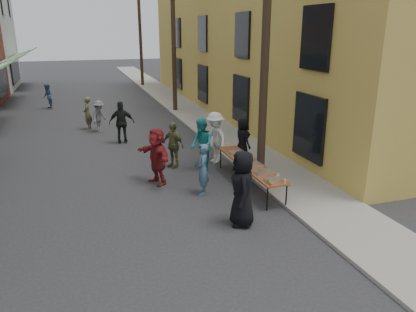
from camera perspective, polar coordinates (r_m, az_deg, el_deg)
ground at (r=9.94m, az=-8.27°, el=-11.50°), size 120.00×120.00×0.00m
sidewalk at (r=24.90m, az=-3.04°, el=6.51°), size 2.20×60.00×0.10m
building_ochre at (r=25.80m, az=11.24°, el=17.66°), size 10.00×28.00×10.00m
utility_pole_near at (r=12.91m, az=8.12°, el=16.06°), size 0.26×0.26×9.00m
utility_pole_mid at (r=24.27m, az=-4.89°, el=16.76°), size 0.26×0.26×9.00m
utility_pole_far at (r=36.05m, az=-9.53°, el=16.82°), size 0.26×0.26×9.00m
serving_table at (r=12.79m, az=5.88°, el=-1.17°), size 0.70×4.00×0.75m
catering_tray_sausage at (r=11.37m, az=9.24°, el=-3.32°), size 0.50×0.33×0.08m
catering_tray_foil_b at (r=11.91m, az=7.83°, el=-2.28°), size 0.50×0.33×0.08m
catering_tray_buns at (r=12.51m, az=6.44°, el=-1.25°), size 0.50×0.33×0.08m
catering_tray_foil_d at (r=13.12m, az=5.19°, el=-0.32°), size 0.50×0.33×0.08m
catering_tray_buns_end at (r=13.73m, az=4.04°, el=0.53°), size 0.50×0.33×0.08m
condiment_jar_a at (r=11.03m, az=8.93°, el=-3.98°), size 0.07×0.07×0.08m
condiment_jar_b at (r=11.11m, az=8.70°, el=-3.80°), size 0.07×0.07×0.08m
condiment_jar_c at (r=11.19m, az=8.47°, el=-3.63°), size 0.07×0.07×0.08m
cup_stack at (r=11.25m, az=10.73°, el=-3.53°), size 0.08×0.08×0.12m
guest_front_a at (r=10.17m, az=4.86°, el=-4.59°), size 0.85×1.08×1.95m
guest_front_b at (r=12.08m, az=-0.76°, el=-1.89°), size 0.53×0.65×1.56m
guest_front_c at (r=14.09m, az=-0.93°, el=1.59°), size 0.77×0.95×1.85m
guest_front_d at (r=14.93m, az=1.03°, el=2.60°), size 0.96×1.35×1.90m
guest_front_e at (r=14.52m, az=-4.94°, el=1.59°), size 0.87×1.03×1.65m
guest_queue_back at (r=12.97m, az=-7.21°, el=-0.01°), size 1.08×1.78×1.83m
server at (r=14.97m, az=4.90°, el=2.38°), size 0.59×0.83×1.60m
passerby_left at (r=20.22m, az=-15.05°, el=5.41°), size 1.02×1.13×1.52m
passerby_mid at (r=17.92m, az=-12.03°, el=4.63°), size 1.13×0.61×1.83m
passerby_right at (r=20.89m, az=-16.58°, el=5.78°), size 0.52×0.66×1.61m
passerby_far at (r=27.14m, az=-21.62°, el=7.79°), size 0.66×0.81×1.55m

